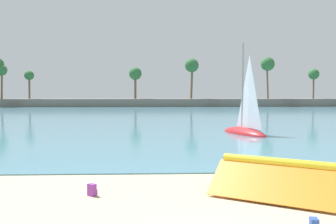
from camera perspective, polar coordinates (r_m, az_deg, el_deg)
sea at (r=74.16m, az=-1.22°, el=0.28°), size 220.00×112.84×0.06m
palm_headland at (r=90.44m, az=-1.30°, el=2.27°), size 119.19×6.00×11.37m
folded_kite at (r=14.87m, az=15.70°, el=-8.22°), size 5.22×4.77×1.30m
backpack_by_trailer at (r=14.71m, az=-10.90°, el=-11.03°), size 0.37×0.37×0.44m
sailboat_near_shore at (r=34.22m, az=11.06°, el=-1.89°), size 3.62×5.97×8.31m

